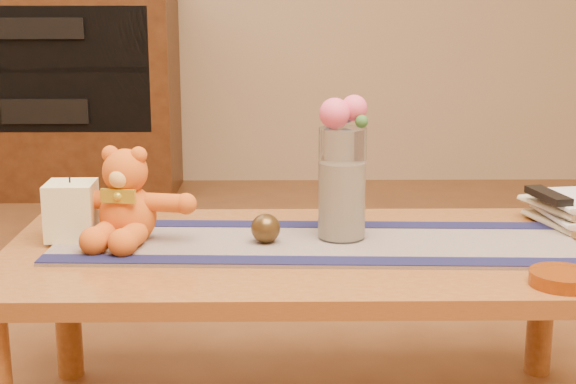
{
  "coord_description": "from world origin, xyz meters",
  "views": [
    {
      "loc": [
        -0.07,
        -1.84,
        1.01
      ],
      "look_at": [
        -0.05,
        0.0,
        0.58
      ],
      "focal_mm": 52.34,
      "sensor_mm": 36.0,
      "label": 1
    }
  ],
  "objects_px": {
    "amber_dish": "(563,279)",
    "pillar_candle": "(72,210)",
    "glass_vase": "(342,184)",
    "book_bottom": "(544,224)",
    "teddy_bear": "(127,196)",
    "bronze_ball": "(266,228)",
    "tv_remote": "(548,196)"
  },
  "relations": [
    {
      "from": "pillar_candle",
      "to": "amber_dish",
      "type": "distance_m",
      "value": 1.1
    },
    {
      "from": "amber_dish",
      "to": "pillar_candle",
      "type": "bearing_deg",
      "value": 162.93
    },
    {
      "from": "teddy_bear",
      "to": "pillar_candle",
      "type": "xyz_separation_m",
      "value": [
        -0.13,
        0.01,
        -0.04
      ]
    },
    {
      "from": "pillar_candle",
      "to": "amber_dish",
      "type": "bearing_deg",
      "value": -17.07
    },
    {
      "from": "teddy_bear",
      "to": "tv_remote",
      "type": "xyz_separation_m",
      "value": [
        1.01,
        0.1,
        -0.03
      ]
    },
    {
      "from": "bronze_ball",
      "to": "book_bottom",
      "type": "distance_m",
      "value": 0.7
    },
    {
      "from": "teddy_bear",
      "to": "book_bottom",
      "type": "height_order",
      "value": "teddy_bear"
    },
    {
      "from": "tv_remote",
      "to": "amber_dish",
      "type": "bearing_deg",
      "value": -114.47
    },
    {
      "from": "glass_vase",
      "to": "book_bottom",
      "type": "relative_size",
      "value": 1.17
    },
    {
      "from": "bronze_ball",
      "to": "amber_dish",
      "type": "xyz_separation_m",
      "value": [
        0.59,
        -0.28,
        -0.03
      ]
    },
    {
      "from": "teddy_bear",
      "to": "bronze_ball",
      "type": "height_order",
      "value": "teddy_bear"
    },
    {
      "from": "pillar_candle",
      "to": "book_bottom",
      "type": "relative_size",
      "value": 0.59
    },
    {
      "from": "pillar_candle",
      "to": "amber_dish",
      "type": "relative_size",
      "value": 1.0
    },
    {
      "from": "glass_vase",
      "to": "tv_remote",
      "type": "height_order",
      "value": "glass_vase"
    },
    {
      "from": "pillar_candle",
      "to": "tv_remote",
      "type": "bearing_deg",
      "value": 4.44
    },
    {
      "from": "teddy_bear",
      "to": "pillar_candle",
      "type": "relative_size",
      "value": 2.31
    },
    {
      "from": "tv_remote",
      "to": "amber_dish",
      "type": "distance_m",
      "value": 0.43
    },
    {
      "from": "glass_vase",
      "to": "tv_remote",
      "type": "distance_m",
      "value": 0.52
    },
    {
      "from": "glass_vase",
      "to": "book_bottom",
      "type": "bearing_deg",
      "value": 11.81
    },
    {
      "from": "pillar_candle",
      "to": "glass_vase",
      "type": "xyz_separation_m",
      "value": [
        0.63,
        -0.01,
        0.06
      ]
    },
    {
      "from": "glass_vase",
      "to": "book_bottom",
      "type": "distance_m",
      "value": 0.54
    },
    {
      "from": "bronze_ball",
      "to": "amber_dish",
      "type": "relative_size",
      "value": 0.51
    },
    {
      "from": "teddy_bear",
      "to": "glass_vase",
      "type": "xyz_separation_m",
      "value": [
        0.5,
        0.0,
        0.03
      ]
    },
    {
      "from": "teddy_bear",
      "to": "book_bottom",
      "type": "xyz_separation_m",
      "value": [
        1.01,
        0.11,
        -0.1
      ]
    },
    {
      "from": "teddy_bear",
      "to": "book_bottom",
      "type": "bearing_deg",
      "value": 17.97
    },
    {
      "from": "bronze_ball",
      "to": "amber_dish",
      "type": "bearing_deg",
      "value": -24.98
    },
    {
      "from": "teddy_bear",
      "to": "amber_dish",
      "type": "bearing_deg",
      "value": -6.98
    },
    {
      "from": "tv_remote",
      "to": "glass_vase",
      "type": "bearing_deg",
      "value": 179.37
    },
    {
      "from": "bronze_ball",
      "to": "tv_remote",
      "type": "xyz_separation_m",
      "value": [
        0.69,
        0.13,
        0.04
      ]
    },
    {
      "from": "teddy_bear",
      "to": "glass_vase",
      "type": "bearing_deg",
      "value": 12.09
    },
    {
      "from": "teddy_bear",
      "to": "book_bottom",
      "type": "relative_size",
      "value": 1.37
    },
    {
      "from": "pillar_candle",
      "to": "bronze_ball",
      "type": "bearing_deg",
      "value": -5.62
    }
  ]
}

